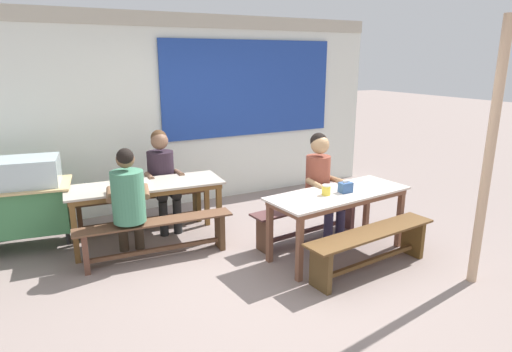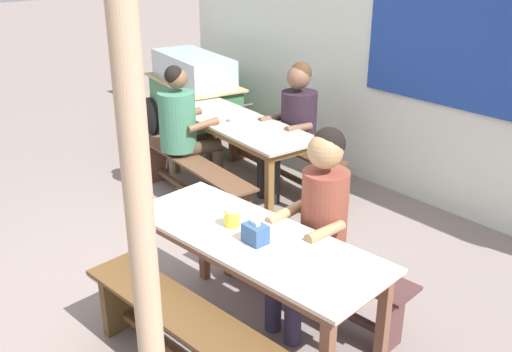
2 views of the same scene
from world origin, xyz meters
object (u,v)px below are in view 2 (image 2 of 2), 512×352
Objects in this scene: bench_far_front at (194,177)px; person_center_facing at (294,120)px; bench_near_back at (306,268)px; person_right_near_table at (317,217)px; soup_bowl at (236,119)px; wooden_support_post at (147,294)px; bench_near_front at (190,337)px; bench_far_back at (280,154)px; person_left_back_turned at (184,124)px; tissue_box at (255,233)px; condiment_jar at (232,217)px; dining_table_near at (253,248)px; dining_table_far at (238,129)px; food_cart at (193,93)px.

person_center_facing is at bearing 68.69° from bench_far_front.
person_right_near_table is at bearing -23.24° from bench_near_back.
soup_bowl is 0.06× the size of wooden_support_post.
bench_near_front is 11.12× the size of soup_bowl.
person_left_back_turned reaches higher than bench_far_back.
condiment_jar is (-0.25, 0.02, -0.00)m from tissue_box.
condiment_jar reaches higher than bench_far_front.
person_right_near_table is at bearing -36.79° from bench_far_back.
soup_bowl is (-1.86, 1.33, 0.10)m from dining_table_near.
bench_far_back is 1.11× the size of bench_near_back.
bench_far_front is 0.52m from person_left_back_turned.
dining_table_near is 0.23m from condiment_jar.
bench_near_back is at bearing -37.68° from bench_far_back.
bench_far_back is at bearing 85.79° from bench_far_front.
bench_far_front is at bearing 155.85° from dining_table_near.
person_center_facing is at bearing 140.40° from person_right_near_table.
person_right_near_table is at bearing -11.27° from bench_far_front.
bench_far_front is at bearing 144.99° from bench_near_front.
person_right_near_table reaches higher than condiment_jar.
bench_near_back is at bearing 95.71° from dining_table_near.
bench_far_front is (-0.07, -1.02, -0.01)m from bench_far_back.
bench_far_front is 15.10× the size of condiment_jar.
bench_far_back is at bearing 85.79° from dining_table_far.
bench_far_front and bench_near_front have the same top height.
bench_far_back is at bearing 131.03° from wooden_support_post.
bench_far_back is 0.54m from person_center_facing.
food_cart is at bearing 157.64° from person_right_near_table.
dining_table_far reaches higher than bench_near_back.
soup_bowl is at bearing 141.10° from condiment_jar.
person_right_near_table is at bearing 59.40° from condiment_jar.
bench_far_front is 1.10m from person_center_facing.
tissue_box is at bearing -5.25° from condiment_jar.
bench_near_back is (1.75, -1.35, -0.01)m from bench_far_back.
soup_bowl is at bearing 144.34° from dining_table_near.
person_left_back_turned is 1.00× the size of person_center_facing.
dining_table_far reaches higher than bench_far_front.
person_right_near_table is (0.13, -0.06, 0.47)m from bench_near_back.
food_cart is 1.85m from person_center_facing.
dining_table_far is at bearing 55.41° from person_left_back_turned.
food_cart is at bearing 150.93° from dining_table_near.
person_right_near_table is 0.52× the size of wooden_support_post.
dining_table_far is 1.16× the size of bench_near_back.
dining_table_far is 0.72× the size of wooden_support_post.
bench_far_front is 1.09× the size of bench_near_back.
dining_table_near reaches higher than bench_near_front.
dining_table_far is at bearing -94.21° from bench_far_back.
bench_far_front is at bearing 155.64° from tissue_box.
tissue_box is (0.06, -0.04, 0.14)m from dining_table_near.
person_left_back_turned is at bearing -109.48° from bench_far_back.
condiment_jar reaches higher than dining_table_near.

